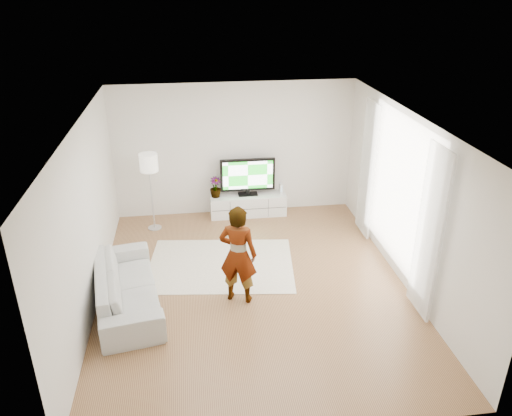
{
  "coord_description": "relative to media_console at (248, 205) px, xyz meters",
  "views": [
    {
      "loc": [
        -0.9,
        -6.9,
        4.68
      ],
      "look_at": [
        0.1,
        0.4,
        1.25
      ],
      "focal_mm": 35.0,
      "sensor_mm": 36.0,
      "label": 1
    }
  ],
  "objects": [
    {
      "name": "floor",
      "position": [
        -0.25,
        -2.76,
        -0.23
      ],
      "size": [
        6.0,
        6.0,
        0.0
      ],
      "primitive_type": "plane",
      "color": "#A6794B",
      "rests_on": "ground"
    },
    {
      "name": "ceiling",
      "position": [
        -0.25,
        -2.76,
        2.57
      ],
      "size": [
        6.0,
        6.0,
        0.0
      ],
      "primitive_type": "plane",
      "color": "white",
      "rests_on": "wall_back"
    },
    {
      "name": "wall_left",
      "position": [
        -2.75,
        -2.76,
        1.17
      ],
      "size": [
        0.02,
        6.0,
        2.8
      ],
      "primitive_type": "cube",
      "color": "silver",
      "rests_on": "floor"
    },
    {
      "name": "wall_right",
      "position": [
        2.25,
        -2.76,
        1.17
      ],
      "size": [
        0.02,
        6.0,
        2.8
      ],
      "primitive_type": "cube",
      "color": "silver",
      "rests_on": "floor"
    },
    {
      "name": "wall_back",
      "position": [
        -0.25,
        0.24,
        1.17
      ],
      "size": [
        5.0,
        0.02,
        2.8
      ],
      "primitive_type": "cube",
      "color": "silver",
      "rests_on": "floor"
    },
    {
      "name": "wall_front",
      "position": [
        -0.25,
        -5.76,
        1.17
      ],
      "size": [
        5.0,
        0.02,
        2.8
      ],
      "primitive_type": "cube",
      "color": "silver",
      "rests_on": "floor"
    },
    {
      "name": "window",
      "position": [
        2.23,
        -2.46,
        1.22
      ],
      "size": [
        0.01,
        2.6,
        2.5
      ],
      "primitive_type": "cube",
      "color": "white",
      "rests_on": "wall_right"
    },
    {
      "name": "curtain_near",
      "position": [
        2.15,
        -3.76,
        1.12
      ],
      "size": [
        0.04,
        0.7,
        2.6
      ],
      "primitive_type": "cube",
      "color": "white",
      "rests_on": "floor"
    },
    {
      "name": "curtain_far",
      "position": [
        2.15,
        -1.16,
        1.12
      ],
      "size": [
        0.04,
        0.7,
        2.6
      ],
      "primitive_type": "cube",
      "color": "white",
      "rests_on": "floor"
    },
    {
      "name": "media_console",
      "position": [
        0.0,
        0.0,
        0.0
      ],
      "size": [
        1.61,
        0.46,
        0.45
      ],
      "color": "white",
      "rests_on": "floor"
    },
    {
      "name": "television",
      "position": [
        -0.0,
        0.03,
        0.66
      ],
      "size": [
        1.15,
        0.23,
        0.8
      ],
      "color": "black",
      "rests_on": "media_console"
    },
    {
      "name": "game_console",
      "position": [
        0.71,
        -0.0,
        0.34
      ],
      "size": [
        0.06,
        0.17,
        0.23
      ],
      "rotation": [
        0.0,
        0.0,
        0.03
      ],
      "color": "white",
      "rests_on": "media_console"
    },
    {
      "name": "potted_plant",
      "position": [
        -0.69,
        0.0,
        0.44
      ],
      "size": [
        0.32,
        0.32,
        0.43
      ],
      "primitive_type": "imported",
      "rotation": [
        0.0,
        0.0,
        0.38
      ],
      "color": "#3F7238",
      "rests_on": "media_console"
    },
    {
      "name": "rug",
      "position": [
        -0.74,
        -2.01,
        -0.22
      ],
      "size": [
        2.75,
        2.13,
        0.01
      ],
      "primitive_type": "cube",
      "rotation": [
        0.0,
        0.0,
        -0.12
      ],
      "color": "white",
      "rests_on": "floor"
    },
    {
      "name": "player",
      "position": [
        -0.53,
        -3.09,
        0.59
      ],
      "size": [
        0.69,
        0.57,
        1.62
      ],
      "primitive_type": "imported",
      "rotation": [
        0.0,
        0.0,
        2.78
      ],
      "color": "#334772",
      "rests_on": "rug"
    },
    {
      "name": "sofa",
      "position": [
        -2.26,
        -2.98,
        0.11
      ],
      "size": [
        1.26,
        2.39,
        0.66
      ],
      "primitive_type": "imported",
      "rotation": [
        0.0,
        0.0,
        1.74
      ],
      "color": "beige",
      "rests_on": "floor"
    },
    {
      "name": "floor_lamp",
      "position": [
        -1.97,
        -0.39,
        1.12
      ],
      "size": [
        0.35,
        0.35,
        1.6
      ],
      "color": "silver",
      "rests_on": "floor"
    }
  ]
}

